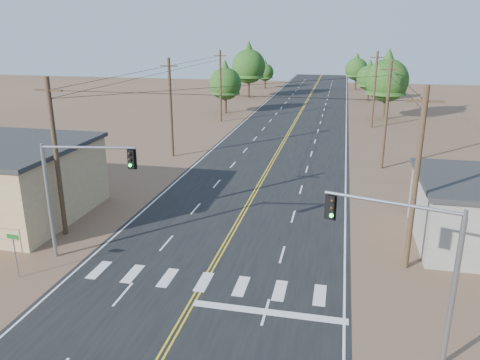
# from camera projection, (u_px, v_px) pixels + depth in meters

# --- Properties ---
(road) EXTENTS (15.00, 200.00, 0.02)m
(road) POSITION_uv_depth(u_px,v_px,m) (269.00, 167.00, 44.90)
(road) COLOR black
(road) RESTS_ON ground
(utility_pole_left_near) EXTENTS (1.80, 0.30, 10.00)m
(utility_pole_left_near) POSITION_uv_depth(u_px,v_px,m) (56.00, 157.00, 28.73)
(utility_pole_left_near) COLOR #4C3826
(utility_pole_left_near) RESTS_ON ground
(utility_pole_left_mid) EXTENTS (1.80, 0.30, 10.00)m
(utility_pole_left_mid) POSITION_uv_depth(u_px,v_px,m) (171.00, 107.00, 47.33)
(utility_pole_left_mid) COLOR #4C3826
(utility_pole_left_mid) RESTS_ON ground
(utility_pole_left_far) EXTENTS (1.80, 0.30, 10.00)m
(utility_pole_left_far) POSITION_uv_depth(u_px,v_px,m) (221.00, 86.00, 65.93)
(utility_pole_left_far) COLOR #4C3826
(utility_pole_left_far) RESTS_ON ground
(utility_pole_right_near) EXTENTS (1.80, 0.30, 10.00)m
(utility_pole_right_near) POSITION_uv_depth(u_px,v_px,m) (416.00, 179.00, 24.46)
(utility_pole_right_near) COLOR #4C3826
(utility_pole_right_near) RESTS_ON ground
(utility_pole_right_mid) EXTENTS (1.80, 0.30, 10.00)m
(utility_pole_right_mid) POSITION_uv_depth(u_px,v_px,m) (386.00, 115.00, 43.06)
(utility_pole_right_mid) COLOR #4C3826
(utility_pole_right_mid) RESTS_ON ground
(utility_pole_right_far) EXTENTS (1.80, 0.30, 10.00)m
(utility_pole_right_far) POSITION_uv_depth(u_px,v_px,m) (374.00, 89.00, 61.66)
(utility_pole_right_far) COLOR #4C3826
(utility_pole_right_far) RESTS_ON ground
(signal_mast_left) EXTENTS (5.21, 1.06, 6.74)m
(signal_mast_left) POSITION_uv_depth(u_px,v_px,m) (73.00, 183.00, 25.80)
(signal_mast_left) COLOR gray
(signal_mast_left) RESTS_ON ground
(signal_mast_right) EXTENTS (5.09, 1.60, 6.52)m
(signal_mast_right) POSITION_uv_depth(u_px,v_px,m) (415.00, 255.00, 17.80)
(signal_mast_right) COLOR gray
(signal_mast_right) RESTS_ON ground
(street_sign) EXTENTS (0.74, 0.10, 2.48)m
(street_sign) POSITION_uv_depth(u_px,v_px,m) (15.00, 249.00, 24.43)
(street_sign) COLOR gray
(street_sign) RESTS_ON ground
(tree_left_near) EXTENTS (5.00, 5.00, 8.33)m
(tree_left_near) POSITION_uv_depth(u_px,v_px,m) (225.00, 80.00, 72.78)
(tree_left_near) COLOR #3F2D1E
(tree_left_near) RESTS_ON ground
(tree_left_mid) EXTENTS (6.46, 6.46, 10.77)m
(tree_left_mid) POSITION_uv_depth(u_px,v_px,m) (249.00, 63.00, 89.58)
(tree_left_mid) COLOR #3F2D1E
(tree_left_mid) RESTS_ON ground
(tree_left_far) EXTENTS (3.86, 3.86, 6.43)m
(tree_left_far) POSITION_uv_depth(u_px,v_px,m) (265.00, 71.00, 104.79)
(tree_left_far) COLOR #3F2D1E
(tree_left_far) RESTS_ON ground
(tree_right_near) EXTENTS (6.16, 6.16, 10.26)m
(tree_right_near) POSITION_uv_depth(u_px,v_px,m) (387.00, 76.00, 67.19)
(tree_right_near) COLOR #3F2D1E
(tree_right_near) RESTS_ON ground
(tree_right_mid) EXTENTS (4.57, 4.57, 7.61)m
(tree_right_mid) POSITION_uv_depth(u_px,v_px,m) (369.00, 75.00, 85.74)
(tree_right_mid) COLOR #3F2D1E
(tree_right_mid) RESTS_ON ground
(tree_right_far) EXTENTS (4.84, 4.84, 8.06)m
(tree_right_far) POSITION_uv_depth(u_px,v_px,m) (357.00, 67.00, 101.97)
(tree_right_far) COLOR #3F2D1E
(tree_right_far) RESTS_ON ground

